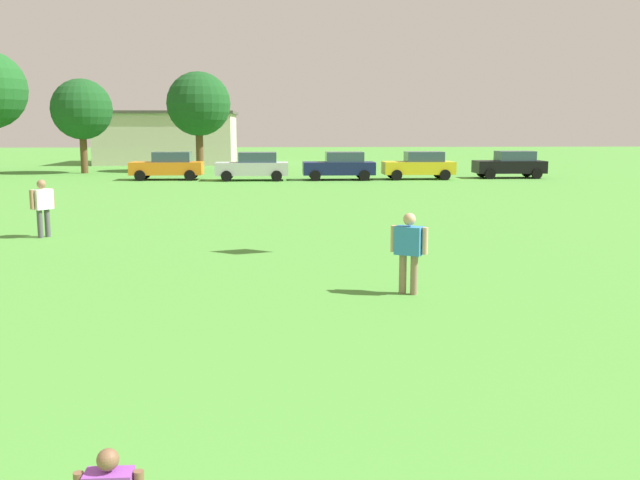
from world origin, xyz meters
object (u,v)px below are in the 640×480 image
Objects in this scene: adult_bystander at (409,246)px; tree_center at (82,110)px; parked_car_orange_0 at (168,166)px; parked_car_black_4 at (511,164)px; parked_car_yellow_3 at (420,165)px; tree_far_right at (199,104)px; parked_car_navy_2 at (340,166)px; parked_car_silver_1 at (253,166)px; bystander_near_trees at (42,203)px.

tree_center is (-15.71, 37.35, 3.39)m from adult_bystander.
parked_car_black_4 is at bearing -179.42° from parked_car_orange_0.
parked_car_yellow_3 reaches higher than adult_bystander.
parked_car_yellow_3 is 17.00m from tree_far_right.
parked_car_navy_2 reaches higher than adult_bystander.
parked_car_orange_0 is 0.61× the size of tree_far_right.
parked_car_yellow_3 is at bearing 108.75° from adult_bystander.
parked_car_silver_1 is 0.67× the size of tree_center.
parked_car_black_4 reaches higher than adult_bystander.
bystander_near_trees is 0.39× the size of parked_car_orange_0.
parked_car_orange_0 is at bearing -1.93° from parked_car_yellow_3.
tree_far_right is (-7.95, 38.80, 3.80)m from adult_bystander.
tree_far_right reaches higher than adult_bystander.
parked_car_silver_1 is 14.40m from tree_center.
parked_car_yellow_3 is 0.67× the size of tree_center.
tree_center is (-6.68, 6.60, 3.47)m from parked_car_orange_0.
tree_center is 0.91× the size of tree_far_right.
adult_bystander is 0.37× the size of parked_car_orange_0.
parked_car_yellow_3 is at bearing 178.07° from parked_car_orange_0.
bystander_near_trees is at bearing 89.27° from parked_car_orange_0.
bystander_near_trees is 30.42m from tree_center.
tree_center is at bearing -12.93° from parked_car_black_4.
adult_bystander is at bearing 97.38° from parked_car_silver_1.
bystander_near_trees is 0.24× the size of tree_far_right.
parked_car_orange_0 is at bearing -3.98° from parked_car_navy_2.
parked_car_yellow_3 is at bearing -17.97° from tree_center.
tree_far_right is at bearing -43.36° from parked_car_navy_2.
parked_car_yellow_3 is at bearing 2.89° from bystander_near_trees.
tree_center reaches higher than parked_car_silver_1.
adult_bystander is 0.37× the size of parked_car_black_4.
adult_bystander is at bearing 106.36° from parked_car_orange_0.
parked_car_navy_2 is at bearing 117.84° from adult_bystander.
parked_car_navy_2 is 0.67× the size of tree_center.
bystander_near_trees is at bearing 55.30° from parked_car_yellow_3.
parked_car_silver_1 and parked_car_navy_2 have the same top height.
parked_car_black_4 is at bearing -172.96° from parked_car_yellow_3.
tree_far_right is (7.76, 1.45, 0.41)m from tree_center.
tree_far_right is at bearing -97.62° from parked_car_orange_0.
adult_bystander is at bearing -92.33° from bystander_near_trees.
parked_car_black_4 is (10.77, 0.93, 0.00)m from parked_car_navy_2.
parked_car_navy_2 is at bearing 176.02° from parked_car_orange_0.
bystander_near_trees is 31.26m from tree_far_right.
parked_car_navy_2 is 4.90m from parked_car_yellow_3.
bystander_near_trees is 22.96m from parked_car_orange_0.
parked_car_yellow_3 is at bearing -31.12° from tree_far_right.
parked_car_silver_1 is 5.21m from parked_car_navy_2.
parked_car_silver_1 is 1.00× the size of parked_car_navy_2.
parked_car_silver_1 is (-3.87, 29.91, -0.08)m from adult_bystander.
tree_far_right reaches higher than parked_car_silver_1.
parked_car_orange_0 and parked_car_navy_2 have the same top height.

